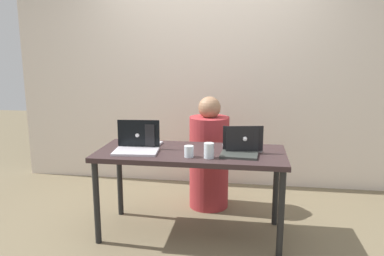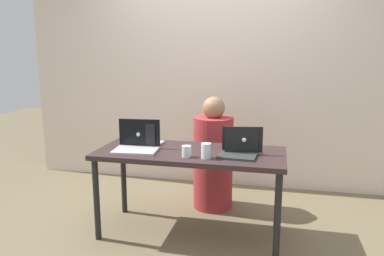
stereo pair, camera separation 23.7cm
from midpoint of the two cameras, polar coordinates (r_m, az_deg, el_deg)
ground_plane at (r=3.33m, az=-2.29°, el=-15.69°), size 12.00×12.00×0.00m
back_wall at (r=4.29m, az=0.93°, el=7.02°), size 4.50×0.10×2.37m
desk at (r=3.09m, az=-2.39°, el=-4.86°), size 1.54×0.65×0.73m
person_at_center at (r=3.69m, az=0.77°, el=-4.71°), size 0.40×0.40×1.11m
laptop_back_right at (r=3.08m, az=5.57°, el=-2.60°), size 0.34×0.28×0.22m
laptop_back_left at (r=3.26m, az=-9.82°, el=-1.97°), size 0.32×0.26×0.21m
laptop_front_left at (r=3.11m, az=-10.58°, el=-2.56°), size 0.37×0.30×0.24m
laptop_front_right at (r=2.96m, az=5.01°, el=-3.22°), size 0.30×0.26×0.21m
water_glass_center at (r=2.89m, az=-2.82°, el=-3.72°), size 0.07×0.07×0.09m
water_glass_right at (r=2.86m, az=0.21°, el=-3.63°), size 0.08×0.08×0.12m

